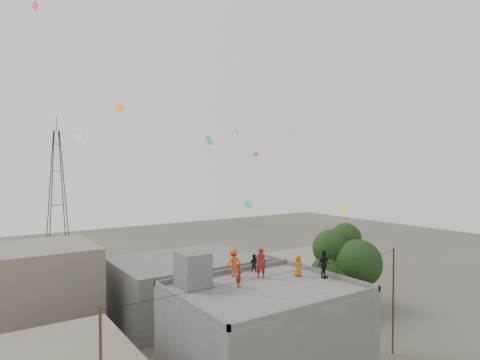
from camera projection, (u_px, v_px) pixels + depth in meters
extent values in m
cube|color=#53504D|center=(265.00, 343.00, 22.74)|extent=(10.00, 8.00, 6.00)
cube|color=#52504D|center=(265.00, 290.00, 22.66)|extent=(10.00, 8.00, 0.10)
cube|color=#53504D|center=(228.00, 271.00, 25.90)|extent=(10.00, 0.15, 0.30)
cube|color=#53504D|center=(314.00, 306.00, 19.41)|extent=(10.00, 0.15, 0.30)
cube|color=#53504D|center=(326.00, 273.00, 25.42)|extent=(0.15, 8.00, 0.30)
cube|color=#53504D|center=(186.00, 302.00, 19.88)|extent=(0.15, 8.00, 0.30)
cube|color=#53504D|center=(193.00, 270.00, 22.98)|extent=(1.60, 1.80, 2.00)
cube|color=#53504D|center=(186.00, 286.00, 35.45)|extent=(12.00, 9.00, 5.00)
cube|color=#696253|center=(31.00, 293.00, 30.33)|extent=(9.00, 8.00, 7.00)
cube|color=#696253|center=(316.00, 279.00, 38.90)|extent=(7.00, 8.00, 4.40)
cylinder|color=black|center=(344.00, 329.00, 27.23)|extent=(0.44, 0.44, 4.00)
cylinder|color=black|center=(344.00, 305.00, 27.35)|extent=(0.64, 0.91, 2.14)
sphere|color=black|center=(344.00, 282.00, 27.14)|extent=(3.60, 3.60, 3.60)
sphere|color=black|center=(352.00, 267.00, 27.98)|extent=(3.00, 3.00, 3.00)
sphere|color=black|center=(329.00, 277.00, 27.04)|extent=(2.80, 2.80, 2.80)
sphere|color=black|center=(358.00, 263.00, 26.67)|extent=(3.20, 3.20, 3.20)
sphere|color=black|center=(331.00, 248.00, 27.66)|extent=(2.60, 2.60, 2.60)
sphere|color=black|center=(346.00, 239.00, 28.01)|extent=(2.20, 2.20, 2.20)
cylinder|color=black|center=(393.00, 301.00, 27.80)|extent=(0.12, 0.12, 7.40)
cylinder|color=black|center=(286.00, 273.00, 21.87)|extent=(20.00, 0.52, 0.02)
cylinder|color=black|center=(51.00, 199.00, 52.22)|extent=(1.27, 1.27, 18.01)
cylinder|color=black|center=(65.00, 198.00, 53.17)|extent=(1.27, 1.27, 18.01)
cylinder|color=black|center=(63.00, 197.00, 54.58)|extent=(1.27, 1.27, 18.01)
cylinder|color=black|center=(49.00, 198.00, 53.62)|extent=(1.27, 1.27, 18.01)
cube|color=black|center=(58.00, 238.00, 53.54)|extent=(2.36, 0.08, 0.08)
cube|color=black|center=(58.00, 238.00, 53.54)|extent=(0.08, 2.36, 0.08)
cube|color=black|center=(57.00, 205.00, 53.42)|extent=(1.81, 0.08, 0.08)
cube|color=black|center=(57.00, 205.00, 53.42)|extent=(0.08, 1.81, 0.08)
cube|color=black|center=(57.00, 171.00, 53.30)|extent=(1.26, 0.08, 0.08)
cube|color=black|center=(57.00, 171.00, 53.30)|extent=(0.08, 1.26, 0.08)
cube|color=black|center=(57.00, 144.00, 53.20)|extent=(0.82, 0.08, 0.08)
cube|color=black|center=(57.00, 144.00, 53.20)|extent=(0.08, 0.82, 0.08)
cylinder|color=black|center=(56.00, 123.00, 53.12)|extent=(0.08, 0.08, 2.00)
imported|color=maroon|center=(261.00, 263.00, 24.99)|extent=(0.80, 0.73, 1.84)
imported|color=#B56614|center=(298.00, 266.00, 25.31)|extent=(0.73, 0.58, 1.32)
imported|color=black|center=(254.00, 263.00, 26.39)|extent=(0.67, 0.71, 1.16)
imported|color=black|center=(324.00, 264.00, 24.86)|extent=(1.08, 0.59, 1.75)
imported|color=#C04715|center=(234.00, 263.00, 25.27)|extent=(1.17, 0.73, 1.74)
imported|color=maroon|center=(239.00, 275.00, 22.97)|extent=(0.58, 0.56, 1.34)
plane|color=#FC551A|center=(106.00, 109.00, 21.50)|extent=(0.40, 0.55, 0.42)
plane|color=#EF257B|center=(236.00, 131.00, 31.91)|extent=(0.42, 0.59, 0.48)
plane|color=orange|center=(167.00, 65.00, 28.74)|extent=(0.32, 0.47, 0.36)
plane|color=blue|center=(294.00, 125.00, 27.61)|extent=(0.33, 0.53, 0.52)
plane|color=silver|center=(79.00, 137.00, 28.20)|extent=(0.48, 0.18, 0.45)
plane|color=orange|center=(234.00, 61.00, 37.60)|extent=(0.14, 0.34, 0.31)
plane|color=green|center=(209.00, 141.00, 22.05)|extent=(0.27, 0.52, 0.44)
plane|color=#DD5834|center=(256.00, 154.00, 34.11)|extent=(0.48, 0.44, 0.38)
plane|color=orange|center=(120.00, 107.00, 22.62)|extent=(0.48, 0.30, 0.40)
plane|color=#50B8F1|center=(163.00, 82.00, 35.20)|extent=(0.10, 0.33, 0.32)
plane|color=#F04B5A|center=(35.00, 6.00, 22.72)|extent=(0.40, 0.43, 0.39)
plane|color=yellow|center=(344.00, 209.00, 23.57)|extent=(0.42, 0.64, 0.53)
plane|color=#36CB6E|center=(248.00, 205.00, 26.70)|extent=(0.57, 0.59, 0.45)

